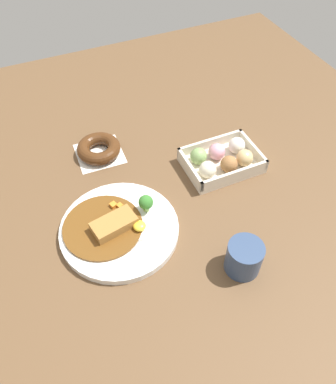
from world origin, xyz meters
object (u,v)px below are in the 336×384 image
coffee_mug (244,258)px  curry_plate (118,228)px  chocolate_ring_donut (99,149)px  donut_box (222,160)px

coffee_mug → curry_plate: bearing=-42.6°
chocolate_ring_donut → curry_plate: bearing=82.3°
chocolate_ring_donut → coffee_mug: (-0.18, 0.47, 0.02)m
donut_box → chocolate_ring_donut: bearing=-32.1°
curry_plate → chocolate_ring_donut: 0.27m
donut_box → chocolate_ring_donut: 0.34m
curry_plate → donut_box: size_ratio=1.40×
donut_box → curry_plate: bearing=15.8°
curry_plate → donut_box: curry_plate is taller
curry_plate → chocolate_ring_donut: bearing=-97.7°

